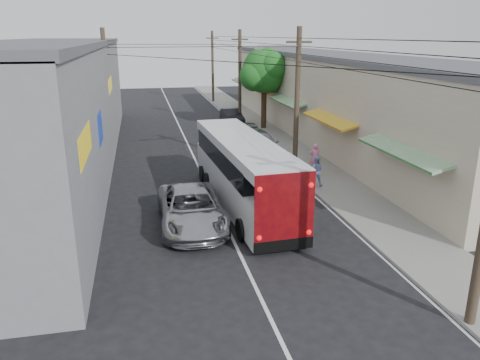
{
  "coord_description": "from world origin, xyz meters",
  "views": [
    {
      "loc": [
        -3.18,
        -11.43,
        7.57
      ],
      "look_at": [
        0.73,
        6.93,
        1.73
      ],
      "focal_mm": 35.0,
      "sensor_mm": 36.0,
      "label": 1
    }
  ],
  "objects_px": {
    "jeepney": "(191,208)",
    "pedestrian_far": "(316,171)",
    "pedestrian_near": "(315,158)",
    "parked_suv": "(257,146)",
    "coach_bus": "(243,171)",
    "parked_car_mid": "(250,132)",
    "parked_car_far": "(232,117)"
  },
  "relations": [
    {
      "from": "coach_bus",
      "to": "parked_suv",
      "type": "bearing_deg",
      "value": 68.13
    },
    {
      "from": "pedestrian_near",
      "to": "parked_car_mid",
      "type": "bearing_deg",
      "value": -64.44
    },
    {
      "from": "coach_bus",
      "to": "pedestrian_far",
      "type": "xyz_separation_m",
      "value": [
        4.21,
        1.64,
        -0.7
      ]
    },
    {
      "from": "coach_bus",
      "to": "parked_car_mid",
      "type": "relative_size",
      "value": 2.74
    },
    {
      "from": "parked_suv",
      "to": "parked_car_far",
      "type": "xyz_separation_m",
      "value": [
        0.8,
        12.17,
        -0.19
      ]
    },
    {
      "from": "parked_car_far",
      "to": "jeepney",
      "type": "bearing_deg",
      "value": -106.56
    },
    {
      "from": "pedestrian_far",
      "to": "coach_bus",
      "type": "bearing_deg",
      "value": 45.69
    },
    {
      "from": "pedestrian_far",
      "to": "parked_suv",
      "type": "bearing_deg",
      "value": -50.99
    },
    {
      "from": "jeepney",
      "to": "coach_bus",
      "type": "bearing_deg",
      "value": 38.76
    },
    {
      "from": "coach_bus",
      "to": "jeepney",
      "type": "xyz_separation_m",
      "value": [
        -2.59,
        -2.08,
        -0.84
      ]
    },
    {
      "from": "coach_bus",
      "to": "parked_car_far",
      "type": "relative_size",
      "value": 2.59
    },
    {
      "from": "pedestrian_near",
      "to": "pedestrian_far",
      "type": "distance_m",
      "value": 2.43
    },
    {
      "from": "pedestrian_near",
      "to": "parked_car_far",
      "type": "bearing_deg",
      "value": -68.62
    },
    {
      "from": "parked_car_mid",
      "to": "parked_suv",
      "type": "bearing_deg",
      "value": -96.93
    },
    {
      "from": "parked_car_far",
      "to": "coach_bus",
      "type": "bearing_deg",
      "value": -101.01
    },
    {
      "from": "parked_car_mid",
      "to": "pedestrian_near",
      "type": "bearing_deg",
      "value": -78.53
    },
    {
      "from": "jeepney",
      "to": "pedestrian_far",
      "type": "xyz_separation_m",
      "value": [
        6.8,
        3.72,
        0.14
      ]
    },
    {
      "from": "coach_bus",
      "to": "parked_car_mid",
      "type": "height_order",
      "value": "coach_bus"
    },
    {
      "from": "pedestrian_near",
      "to": "parked_suv",
      "type": "bearing_deg",
      "value": -42.19
    },
    {
      "from": "coach_bus",
      "to": "parked_car_far",
      "type": "bearing_deg",
      "value": 76.99
    },
    {
      "from": "coach_bus",
      "to": "pedestrian_far",
      "type": "distance_m",
      "value": 4.57
    },
    {
      "from": "parked_car_mid",
      "to": "parked_car_far",
      "type": "relative_size",
      "value": 0.95
    },
    {
      "from": "coach_bus",
      "to": "pedestrian_far",
      "type": "relative_size",
      "value": 6.88
    },
    {
      "from": "coach_bus",
      "to": "jeepney",
      "type": "relative_size",
      "value": 1.96
    },
    {
      "from": "coach_bus",
      "to": "parked_suv",
      "type": "height_order",
      "value": "coach_bus"
    },
    {
      "from": "jeepney",
      "to": "parked_car_far",
      "type": "distance_m",
      "value": 22.81
    },
    {
      "from": "jeepney",
      "to": "pedestrian_near",
      "type": "relative_size",
      "value": 3.32
    },
    {
      "from": "parked_suv",
      "to": "parked_car_mid",
      "type": "xyz_separation_m",
      "value": [
        0.8,
        5.36,
        -0.21
      ]
    },
    {
      "from": "parked_car_far",
      "to": "pedestrian_far",
      "type": "relative_size",
      "value": 2.65
    },
    {
      "from": "parked_car_far",
      "to": "pedestrian_near",
      "type": "distance_m",
      "value": 16.07
    },
    {
      "from": "jeepney",
      "to": "parked_car_mid",
      "type": "relative_size",
      "value": 1.4
    },
    {
      "from": "parked_car_mid",
      "to": "pedestrian_far",
      "type": "height_order",
      "value": "pedestrian_far"
    }
  ]
}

